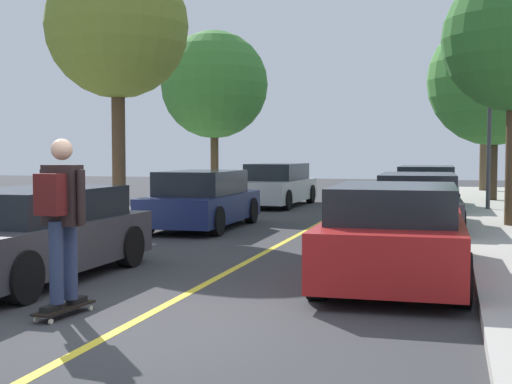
# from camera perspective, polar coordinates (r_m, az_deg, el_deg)

# --- Properties ---
(ground) EXTENTS (80.00, 80.00, 0.00)m
(ground) POSITION_cam_1_polar(r_m,az_deg,el_deg) (7.49, -10.10, -10.54)
(ground) COLOR #353538
(center_line) EXTENTS (0.12, 39.20, 0.01)m
(center_line) POSITION_cam_1_polar(r_m,az_deg,el_deg) (11.15, -1.03, -5.91)
(center_line) COLOR gold
(center_line) RESTS_ON ground
(parked_car_left_nearest) EXTENTS (1.87, 4.19, 1.27)m
(parked_car_left_nearest) POSITION_cam_1_polar(r_m,az_deg,el_deg) (10.22, -17.87, -3.31)
(parked_car_left_nearest) COLOR #38383D
(parked_car_left_nearest) RESTS_ON ground
(parked_car_left_near) EXTENTS (1.88, 4.23, 1.35)m
(parked_car_left_near) POSITION_cam_1_polar(r_m,az_deg,el_deg) (16.33, -4.44, -0.67)
(parked_car_left_near) COLOR navy
(parked_car_left_near) RESTS_ON ground
(parked_car_left_far) EXTENTS (1.96, 4.67, 1.41)m
(parked_car_left_far) POSITION_cam_1_polar(r_m,az_deg,el_deg) (23.11, 1.67, 0.55)
(parked_car_left_far) COLOR #B7B7BC
(parked_car_left_far) RESTS_ON ground
(parked_car_right_nearest) EXTENTS (1.96, 4.43, 1.34)m
(parked_car_right_nearest) POSITION_cam_1_polar(r_m,az_deg,el_deg) (9.76, 11.39, -3.40)
(parked_car_right_nearest) COLOR maroon
(parked_car_right_nearest) RESTS_ON ground
(parked_car_right_near) EXTENTS (2.04, 4.72, 1.31)m
(parked_car_right_near) POSITION_cam_1_polar(r_m,az_deg,el_deg) (15.90, 13.13, -0.88)
(parked_car_right_near) COLOR #38383D
(parked_car_right_near) RESTS_ON ground
(parked_car_right_far) EXTENTS (1.93, 4.66, 1.38)m
(parked_car_right_far) POSITION_cam_1_polar(r_m,az_deg,el_deg) (21.52, 13.84, 0.24)
(parked_car_right_far) COLOR #196066
(parked_car_right_far) RESTS_ON ground
(street_tree_left_nearest) EXTENTS (3.39, 3.39, 6.32)m
(street_tree_left_nearest) POSITION_cam_1_polar(r_m,az_deg,el_deg) (17.21, -11.32, 13.09)
(street_tree_left_nearest) COLOR #4C3823
(street_tree_left_nearest) RESTS_ON sidewalk_left
(street_tree_left_near) EXTENTS (3.58, 3.58, 5.69)m
(street_tree_left_near) POSITION_cam_1_polar(r_m,az_deg,el_deg) (23.46, -3.45, 8.77)
(street_tree_left_near) COLOR #4C3823
(street_tree_left_near) RESTS_ON sidewalk_left
(street_tree_right_near) EXTENTS (4.49, 4.49, 6.36)m
(street_tree_right_near) POSITION_cam_1_polar(r_m,az_deg,el_deg) (25.45, 18.94, 8.66)
(street_tree_right_near) COLOR #3D2D1E
(street_tree_right_near) RESTS_ON sidewalk_right
(street_tree_right_far) EXTENTS (3.82, 3.82, 6.67)m
(street_tree_right_far) POSITION_cam_1_polar(r_m,az_deg,el_deg) (31.73, 18.35, 8.70)
(street_tree_right_far) COLOR brown
(street_tree_right_far) RESTS_ON sidewalk_right
(streetlamp) EXTENTS (0.36, 0.24, 5.58)m
(streetlamp) POSITION_cam_1_polar(r_m,az_deg,el_deg) (21.33, 18.65, 7.28)
(streetlamp) COLOR #38383D
(streetlamp) RESTS_ON sidewalk_right
(skateboard) EXTENTS (0.32, 0.86, 0.10)m
(skateboard) POSITION_cam_1_polar(r_m,az_deg,el_deg) (7.93, -15.47, -9.19)
(skateboard) COLOR black
(skateboard) RESTS_ON ground
(skateboarder) EXTENTS (0.59, 0.71, 1.82)m
(skateboarder) POSITION_cam_1_polar(r_m,az_deg,el_deg) (7.75, -15.74, -1.58)
(skateboarder) COLOR black
(skateboarder) RESTS_ON skateboard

